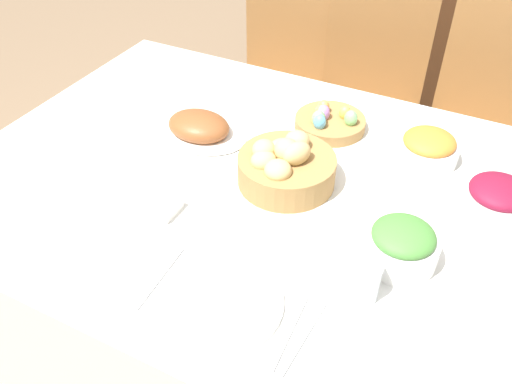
# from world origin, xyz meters

# --- Properties ---
(ground_plane) EXTENTS (12.00, 12.00, 0.00)m
(ground_plane) POSITION_xyz_m (0.00, 0.00, 0.00)
(ground_plane) COLOR #7F664C
(dining_table) EXTENTS (1.64, 1.17, 0.75)m
(dining_table) POSITION_xyz_m (0.00, 0.00, 0.37)
(dining_table) COLOR silver
(dining_table) RESTS_ON ground
(chair_far_left) EXTENTS (0.45, 0.45, 0.97)m
(chair_far_left) POSITION_xyz_m (-0.41, 0.94, 0.52)
(chair_far_left) COLOR olive
(chair_far_left) RESTS_ON ground
(chair_far_center) EXTENTS (0.47, 0.47, 0.97)m
(chair_far_center) POSITION_xyz_m (0.00, 0.94, 0.52)
(chair_far_center) COLOR olive
(chair_far_center) RESTS_ON ground
(chair_far_right) EXTENTS (0.42, 0.42, 0.97)m
(chair_far_right) POSITION_xyz_m (0.46, 0.94, 0.52)
(chair_far_right) COLOR olive
(chair_far_right) RESTS_ON ground
(sideboard) EXTENTS (1.14, 0.44, 0.94)m
(sideboard) POSITION_xyz_m (-0.24, 1.68, 0.47)
(sideboard) COLOR #4C2D19
(sideboard) RESTS_ON ground
(bread_basket) EXTENTS (0.26, 0.26, 0.13)m
(bread_basket) POSITION_xyz_m (0.05, 0.03, 0.80)
(bread_basket) COLOR #9E7542
(bread_basket) RESTS_ON dining_table
(egg_basket) EXTENTS (0.21, 0.21, 0.08)m
(egg_basket) POSITION_xyz_m (0.06, 0.32, 0.77)
(egg_basket) COLOR #9E7542
(egg_basket) RESTS_ON dining_table
(ham_platter) EXTENTS (0.29, 0.21, 0.08)m
(ham_platter) POSITION_xyz_m (-0.27, 0.12, 0.77)
(ham_platter) COLOR white
(ham_platter) RESTS_ON dining_table
(beet_salad_bowl) EXTENTS (0.17, 0.17, 0.08)m
(beet_salad_bowl) POSITION_xyz_m (0.56, 0.17, 0.79)
(beet_salad_bowl) COLOR white
(beet_salad_bowl) RESTS_ON dining_table
(green_salad_bowl) EXTENTS (0.16, 0.16, 0.10)m
(green_salad_bowl) POSITION_xyz_m (0.39, -0.11, 0.80)
(green_salad_bowl) COLOR white
(green_salad_bowl) RESTS_ON dining_table
(carrot_bowl) EXTENTS (0.17, 0.17, 0.09)m
(carrot_bowl) POSITION_xyz_m (0.35, 0.30, 0.79)
(carrot_bowl) COLOR white
(carrot_bowl) RESTS_ON dining_table
(dinner_plate) EXTENTS (0.26, 0.26, 0.01)m
(dinner_plate) POSITION_xyz_m (0.10, -0.40, 0.75)
(dinner_plate) COLOR white
(dinner_plate) RESTS_ON dining_table
(fork) EXTENTS (0.02, 0.19, 0.00)m
(fork) POSITION_xyz_m (-0.05, -0.40, 0.75)
(fork) COLOR #B7B7BC
(fork) RESTS_ON dining_table
(knife) EXTENTS (0.02, 0.19, 0.00)m
(knife) POSITION_xyz_m (0.25, -0.40, 0.75)
(knife) COLOR #B7B7BC
(knife) RESTS_ON dining_table
(spoon) EXTENTS (0.02, 0.19, 0.00)m
(spoon) POSITION_xyz_m (0.28, -0.40, 0.75)
(spoon) COLOR #B7B7BC
(spoon) RESTS_ON dining_table
(drinking_cup) EXTENTS (0.08, 0.08, 0.09)m
(drinking_cup) POSITION_xyz_m (0.35, -0.25, 0.79)
(drinking_cup) COLOR silver
(drinking_cup) RESTS_ON dining_table
(butter_dish) EXTENTS (0.12, 0.07, 0.03)m
(butter_dish) POSITION_xyz_m (-0.20, -0.22, 0.76)
(butter_dish) COLOR white
(butter_dish) RESTS_ON dining_table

